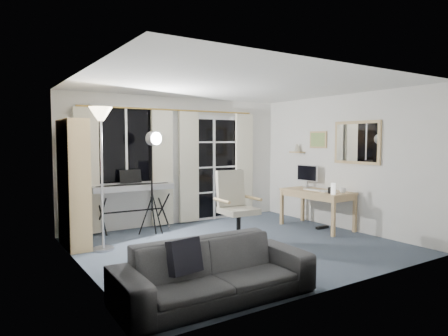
{
  "coord_description": "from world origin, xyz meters",
  "views": [
    {
      "loc": [
        -3.42,
        -4.86,
        1.59
      ],
      "look_at": [
        -0.04,
        0.35,
        1.16
      ],
      "focal_mm": 32.0,
      "sensor_mm": 36.0,
      "label": 1
    }
  ],
  "objects_px": {
    "office_chair": "(234,201)",
    "monitor": "(307,174)",
    "studio_light": "(153,150)",
    "desk": "(317,195)",
    "bookshelf": "(71,187)",
    "mug": "(343,190)",
    "sofa": "(215,261)",
    "torchiere_lamp": "(101,135)",
    "keyboard_piano": "(133,188)"
  },
  "relations": [
    {
      "from": "monitor",
      "to": "mug",
      "type": "height_order",
      "value": "monitor"
    },
    {
      "from": "office_chair",
      "to": "monitor",
      "type": "relative_size",
      "value": 2.28
    },
    {
      "from": "office_chair",
      "to": "desk",
      "type": "bearing_deg",
      "value": 5.78
    },
    {
      "from": "studio_light",
      "to": "keyboard_piano",
      "type": "bearing_deg",
      "value": 105.78
    },
    {
      "from": "torchiere_lamp",
      "to": "office_chair",
      "type": "bearing_deg",
      "value": -22.86
    },
    {
      "from": "office_chair",
      "to": "mug",
      "type": "bearing_deg",
      "value": -8.64
    },
    {
      "from": "sofa",
      "to": "monitor",
      "type": "bearing_deg",
      "value": 34.18
    },
    {
      "from": "bookshelf",
      "to": "desk",
      "type": "relative_size",
      "value": 1.44
    },
    {
      "from": "desk",
      "to": "sofa",
      "type": "height_order",
      "value": "sofa"
    },
    {
      "from": "desk",
      "to": "mug",
      "type": "height_order",
      "value": "mug"
    },
    {
      "from": "bookshelf",
      "to": "studio_light",
      "type": "bearing_deg",
      "value": 3.26
    },
    {
      "from": "bookshelf",
      "to": "sofa",
      "type": "relative_size",
      "value": 0.94
    },
    {
      "from": "studio_light",
      "to": "desk",
      "type": "height_order",
      "value": "studio_light"
    },
    {
      "from": "studio_light",
      "to": "mug",
      "type": "distance_m",
      "value": 3.28
    },
    {
      "from": "bookshelf",
      "to": "monitor",
      "type": "xyz_separation_m",
      "value": [
        4.2,
        -0.61,
        0.05
      ]
    },
    {
      "from": "keyboard_piano",
      "to": "monitor",
      "type": "distance_m",
      "value": 3.28
    },
    {
      "from": "desk",
      "to": "bookshelf",
      "type": "bearing_deg",
      "value": 162.35
    },
    {
      "from": "mug",
      "to": "sofa",
      "type": "height_order",
      "value": "mug"
    },
    {
      "from": "desk",
      "to": "sofa",
      "type": "distance_m",
      "value": 3.72
    },
    {
      "from": "studio_light",
      "to": "desk",
      "type": "distance_m",
      "value": 3.01
    },
    {
      "from": "desk",
      "to": "mug",
      "type": "relative_size",
      "value": 11.65
    },
    {
      "from": "office_chair",
      "to": "mug",
      "type": "distance_m",
      "value": 2.03
    },
    {
      "from": "bookshelf",
      "to": "keyboard_piano",
      "type": "bearing_deg",
      "value": 21.39
    },
    {
      "from": "studio_light",
      "to": "mug",
      "type": "relative_size",
      "value": 15.72
    },
    {
      "from": "torchiere_lamp",
      "to": "keyboard_piano",
      "type": "bearing_deg",
      "value": 47.64
    },
    {
      "from": "office_chair",
      "to": "mug",
      "type": "xyz_separation_m",
      "value": [
        1.99,
        -0.39,
        0.08
      ]
    },
    {
      "from": "bookshelf",
      "to": "office_chair",
      "type": "xyz_separation_m",
      "value": [
        2.12,
        -1.16,
        -0.23
      ]
    },
    {
      "from": "bookshelf",
      "to": "torchiere_lamp",
      "type": "relative_size",
      "value": 0.92
    },
    {
      "from": "torchiere_lamp",
      "to": "sofa",
      "type": "distance_m",
      "value": 2.76
    },
    {
      "from": "bookshelf",
      "to": "monitor",
      "type": "bearing_deg",
      "value": -7.69
    },
    {
      "from": "mug",
      "to": "desk",
      "type": "bearing_deg",
      "value": 101.31
    },
    {
      "from": "bookshelf",
      "to": "desk",
      "type": "distance_m",
      "value": 4.15
    },
    {
      "from": "mug",
      "to": "monitor",
      "type": "bearing_deg",
      "value": 84.18
    },
    {
      "from": "bookshelf",
      "to": "monitor",
      "type": "height_order",
      "value": "bookshelf"
    },
    {
      "from": "office_chair",
      "to": "monitor",
      "type": "height_order",
      "value": "office_chair"
    },
    {
      "from": "studio_light",
      "to": "desk",
      "type": "xyz_separation_m",
      "value": [
        2.67,
        -1.12,
        -0.82
      ]
    },
    {
      "from": "bookshelf",
      "to": "office_chair",
      "type": "distance_m",
      "value": 2.43
    },
    {
      "from": "torchiere_lamp",
      "to": "desk",
      "type": "height_order",
      "value": "torchiere_lamp"
    },
    {
      "from": "bookshelf",
      "to": "torchiere_lamp",
      "type": "distance_m",
      "value": 0.93
    },
    {
      "from": "bookshelf",
      "to": "desk",
      "type": "height_order",
      "value": "bookshelf"
    },
    {
      "from": "torchiere_lamp",
      "to": "monitor",
      "type": "distance_m",
      "value": 3.94
    },
    {
      "from": "desk",
      "to": "office_chair",
      "type": "bearing_deg",
      "value": -179.64
    },
    {
      "from": "keyboard_piano",
      "to": "sofa",
      "type": "bearing_deg",
      "value": -93.5
    },
    {
      "from": "torchiere_lamp",
      "to": "office_chair",
      "type": "xyz_separation_m",
      "value": [
        1.78,
        -0.75,
        -0.99
      ]
    },
    {
      "from": "torchiere_lamp",
      "to": "keyboard_piano",
      "type": "height_order",
      "value": "torchiere_lamp"
    },
    {
      "from": "monitor",
      "to": "sofa",
      "type": "height_order",
      "value": "monitor"
    },
    {
      "from": "sofa",
      "to": "office_chair",
      "type": "bearing_deg",
      "value": 51.96
    },
    {
      "from": "studio_light",
      "to": "mug",
      "type": "xyz_separation_m",
      "value": [
        2.77,
        -1.62,
        -0.68
      ]
    },
    {
      "from": "bookshelf",
      "to": "desk",
      "type": "xyz_separation_m",
      "value": [
        4.0,
        -1.06,
        -0.3
      ]
    },
    {
      "from": "monitor",
      "to": "studio_light",
      "type": "bearing_deg",
      "value": 164.0
    }
  ]
}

